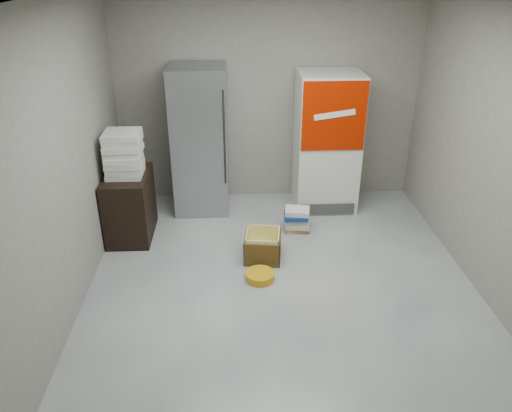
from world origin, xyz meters
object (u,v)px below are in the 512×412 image
at_px(wood_shelf, 130,205).
at_px(phonebook_stack_main, 297,220).
at_px(coke_cooler, 327,142).
at_px(cardboard_box, 263,248).
at_px(steel_fridge, 200,141).

relative_size(wood_shelf, phonebook_stack_main, 2.39).
xyz_separation_m(coke_cooler, cardboard_box, (-0.92, -1.34, -0.77)).
xyz_separation_m(steel_fridge, phonebook_stack_main, (1.19, -0.72, -0.80)).
bearing_deg(cardboard_box, wood_shelf, 166.13).
height_order(wood_shelf, phonebook_stack_main, wood_shelf).
height_order(coke_cooler, phonebook_stack_main, coke_cooler).
xyz_separation_m(steel_fridge, cardboard_box, (0.73, -1.34, -0.82)).
distance_m(coke_cooler, cardboard_box, 1.79).
height_order(steel_fridge, phonebook_stack_main, steel_fridge).
relative_size(coke_cooler, phonebook_stack_main, 5.37).
xyz_separation_m(phonebook_stack_main, cardboard_box, (-0.46, -0.62, -0.02)).
bearing_deg(phonebook_stack_main, coke_cooler, 61.05).
relative_size(steel_fridge, cardboard_box, 4.23).
height_order(steel_fridge, cardboard_box, steel_fridge).
relative_size(wood_shelf, cardboard_box, 1.78).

